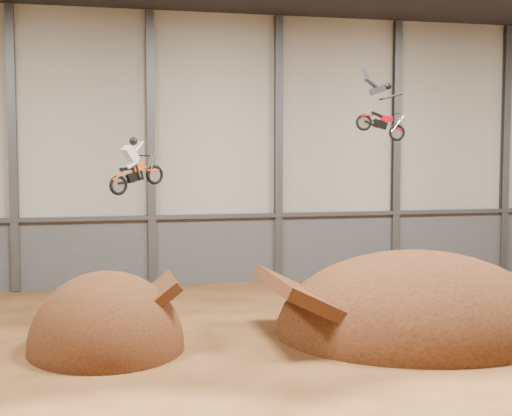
{
  "coord_description": "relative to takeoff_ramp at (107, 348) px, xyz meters",
  "views": [
    {
      "loc": [
        -6.21,
        -21.62,
        6.84
      ],
      "look_at": [
        -0.35,
        4.0,
        4.8
      ],
      "focal_mm": 50.0,
      "sensor_mm": 36.0,
      "label": 1
    }
  ],
  "objects": [
    {
      "name": "back_wall",
      "position": [
        5.85,
        11.6,
        7.0
      ],
      "size": [
        40.0,
        0.1,
        14.0
      ],
      "primitive_type": "cube",
      "color": "#AEAA9A",
      "rests_on": "ground"
    },
    {
      "name": "takeoff_ramp",
      "position": [
        0.0,
        0.0,
        0.0
      ],
      "size": [
        5.44,
        6.27,
        5.44
      ],
      "primitive_type": "ellipsoid",
      "color": "#381B0E",
      "rests_on": "ground"
    },
    {
      "name": "steel_column_4",
      "position": [
        15.85,
        11.4,
        7.0
      ],
      "size": [
        0.4,
        0.36,
        13.9
      ],
      "primitive_type": "cube",
      "color": "#47494F",
      "rests_on": "ground"
    },
    {
      "name": "fmx_rider_b",
      "position": [
        10.4,
        0.87,
        8.66
      ],
      "size": [
        3.27,
        1.04,
        2.96
      ],
      "primitive_type": null,
      "rotation": [
        0.0,
        0.28,
        -0.09
      ],
      "color": "#B80310"
    },
    {
      "name": "landing_ramp",
      "position": [
        11.57,
        -0.27,
        0.0
      ],
      "size": [
        10.8,
        9.56,
        6.23
      ],
      "primitive_type": "ellipsoid",
      "color": "#381B0E",
      "rests_on": "ground"
    },
    {
      "name": "lower_band_back",
      "position": [
        5.85,
        11.5,
        1.75
      ],
      "size": [
        39.8,
        0.18,
        3.5
      ],
      "primitive_type": "cube",
      "color": "#4F5156",
      "rests_on": "ground"
    },
    {
      "name": "steel_column_1",
      "position": [
        -4.15,
        11.4,
        7.0
      ],
      "size": [
        0.4,
        0.36,
        13.9
      ],
      "primitive_type": "cube",
      "color": "#47494F",
      "rests_on": "ground"
    },
    {
      "name": "steel_column_3",
      "position": [
        9.18,
        11.4,
        7.0
      ],
      "size": [
        0.4,
        0.36,
        13.9
      ],
      "primitive_type": "cube",
      "color": "#47494F",
      "rests_on": "ground"
    },
    {
      "name": "steel_rail",
      "position": [
        5.85,
        11.35,
        3.55
      ],
      "size": [
        39.8,
        0.35,
        0.2
      ],
      "primitive_type": "cube",
      "color": "#47494F",
      "rests_on": "lower_band_back"
    },
    {
      "name": "fmx_rider_a",
      "position": [
        1.32,
        2.31,
        6.52
      ],
      "size": [
        2.88,
        2.13,
        2.61
      ],
      "primitive_type": null,
      "rotation": [
        0.0,
        -0.22,
        0.5
      ],
      "color": "#CB4F0F"
    },
    {
      "name": "steel_column_5",
      "position": [
        22.52,
        11.4,
        7.0
      ],
      "size": [
        0.4,
        0.36,
        13.9
      ],
      "primitive_type": "cube",
      "color": "#47494F",
      "rests_on": "ground"
    },
    {
      "name": "floor",
      "position": [
        5.85,
        -3.4,
        0.0
      ],
      "size": [
        40.0,
        40.0,
        0.0
      ],
      "primitive_type": "plane",
      "color": "#512D15",
      "rests_on": "ground"
    },
    {
      "name": "steel_column_2",
      "position": [
        2.52,
        11.4,
        7.0
      ],
      "size": [
        0.4,
        0.36,
        13.9
      ],
      "primitive_type": "cube",
      "color": "#47494F",
      "rests_on": "ground"
    }
  ]
}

